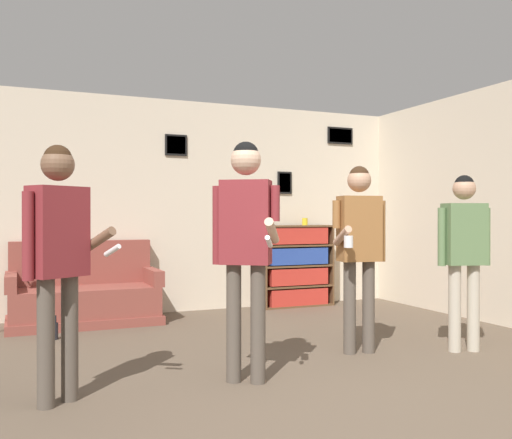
% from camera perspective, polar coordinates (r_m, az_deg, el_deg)
% --- Properties ---
extents(ground_plane, '(20.00, 20.00, 0.00)m').
position_cam_1_polar(ground_plane, '(3.55, 10.71, -19.67)').
color(ground_plane, brown).
extents(wall_back, '(8.63, 0.08, 2.70)m').
position_cam_1_polar(wall_back, '(7.35, -8.27, 1.38)').
color(wall_back, beige).
rests_on(wall_back, ground_plane).
extents(wall_right, '(0.06, 6.70, 2.70)m').
position_cam_1_polar(wall_right, '(7.02, 22.47, 1.38)').
color(wall_right, beige).
rests_on(wall_right, ground_plane).
extents(couch, '(1.65, 0.80, 0.93)m').
position_cam_1_polar(couch, '(6.80, -16.79, -7.43)').
color(couch, brown).
rests_on(couch, ground_plane).
extents(bookshelf, '(1.03, 0.30, 1.10)m').
position_cam_1_polar(bookshelf, '(7.75, 4.01, -4.65)').
color(bookshelf, brown).
rests_on(bookshelf, ground_plane).
extents(person_player_foreground_left, '(0.60, 0.37, 1.68)m').
position_cam_1_polar(person_player_foreground_left, '(3.90, -19.18, -2.40)').
color(person_player_foreground_left, brown).
rests_on(person_player_foreground_left, ground_plane).
extents(person_player_foreground_center, '(0.43, 0.61, 1.76)m').
position_cam_1_polar(person_player_foreground_center, '(4.15, -1.04, -1.36)').
color(person_player_foreground_center, brown).
rests_on(person_player_foreground_center, ground_plane).
extents(person_watcher_holding_cup, '(0.54, 0.40, 1.66)m').
position_cam_1_polar(person_watcher_holding_cup, '(5.14, 10.29, -1.87)').
color(person_watcher_holding_cup, brown).
rests_on(person_watcher_holding_cup, ground_plane).
extents(person_spectator_near_bookshelf, '(0.49, 0.28, 1.59)m').
position_cam_1_polar(person_spectator_near_bookshelf, '(5.46, 20.09, -2.34)').
color(person_spectator_near_bookshelf, '#B7AD99').
rests_on(person_spectator_near_bookshelf, ground_plane).
extents(bottle_on_floor, '(0.06, 0.06, 0.24)m').
position_cam_1_polar(bottle_on_floor, '(6.06, -19.45, -10.38)').
color(bottle_on_floor, black).
rests_on(bottle_on_floor, ground_plane).
extents(drinking_cup, '(0.08, 0.08, 0.10)m').
position_cam_1_polar(drinking_cup, '(7.79, 4.91, -0.21)').
color(drinking_cup, yellow).
rests_on(drinking_cup, bookshelf).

